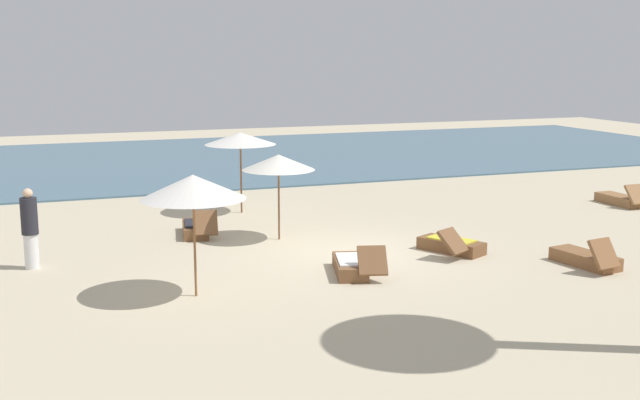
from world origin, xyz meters
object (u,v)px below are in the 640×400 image
umbrella_0 (240,139)px  umbrella_2 (278,162)px  lounger_0 (587,258)px  person_1 (30,228)px  lounger_2 (621,199)px  lounger_5 (451,245)px  lounger_3 (352,266)px  lounger_1 (196,228)px  umbrella_3 (193,187)px

umbrella_0 → umbrella_2: bearing=-89.8°
lounger_0 → person_1: 11.68m
lounger_2 → lounger_5: size_ratio=0.95×
umbrella_0 → lounger_3: bearing=-86.0°
lounger_0 → lounger_1: (-7.14, 5.76, 0.01)m
lounger_1 → lounger_2: bearing=-2.1°
umbrella_3 → lounger_1: umbrella_3 is taller
person_1 → umbrella_2: bearing=7.2°
umbrella_2 → lounger_1: bearing=147.8°
umbrella_0 → umbrella_3: bearing=-111.0°
umbrella_0 → lounger_0: size_ratio=1.31×
umbrella_0 → umbrella_2: (0.01, -3.49, -0.22)m
lounger_1 → lounger_2: 12.64m
umbrella_0 → lounger_1: (-1.78, -2.36, -1.92)m
lounger_0 → lounger_3: (-4.88, 1.18, 0.01)m
umbrella_2 → lounger_0: size_ratio=1.20×
umbrella_0 → person_1: umbrella_0 is taller
lounger_5 → person_1: bearing=168.0°
person_1 → lounger_1: bearing=25.6°
umbrella_3 → lounger_1: (1.03, 4.94, -1.88)m
lounger_1 → lounger_5: size_ratio=0.98×
umbrella_0 → lounger_3: size_ratio=1.26×
lounger_2 → lounger_3: 11.15m
umbrella_0 → lounger_1: umbrella_0 is taller
umbrella_3 → lounger_5: (6.07, 1.21, -1.88)m
lounger_1 → lounger_5: lounger_1 is taller
umbrella_2 → lounger_0: (5.35, -4.63, -1.71)m
lounger_2 → lounger_3: lounger_2 is taller
umbrella_3 → lounger_0: 8.42m
lounger_0 → lounger_3: lounger_0 is taller
umbrella_0 → umbrella_3: umbrella_3 is taller
lounger_2 → lounger_3: bearing=-158.3°
lounger_0 → lounger_2: bearing=44.0°
lounger_0 → umbrella_0: bearing=123.4°
lounger_2 → person_1: size_ratio=0.99×
lounger_5 → umbrella_3: bearing=-168.7°
lounger_5 → lounger_3: bearing=-163.0°
umbrella_3 → lounger_1: size_ratio=1.30×
lounger_1 → lounger_0: bearing=-38.9°
lounger_0 → lounger_5: 2.92m
umbrella_2 → lounger_2: bearing=3.5°
lounger_5 → person_1: person_1 is taller
umbrella_3 → lounger_2: size_ratio=1.35×
lounger_5 → lounger_2: bearing=23.3°
lounger_5 → person_1: 9.12m
umbrella_0 → lounger_3: (0.48, -6.94, -1.92)m
umbrella_2 → person_1: 5.78m
umbrella_2 → lounger_1: (-1.79, 1.13, -1.70)m
umbrella_3 → lounger_3: bearing=6.2°
umbrella_0 → lounger_2: size_ratio=1.34×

